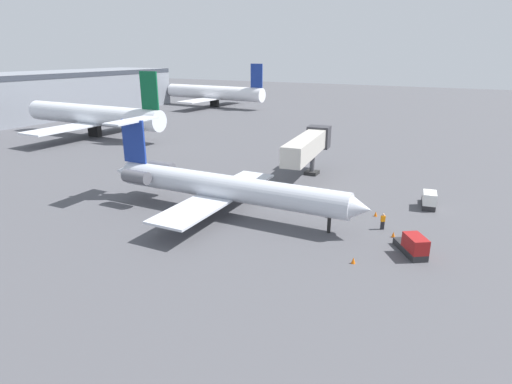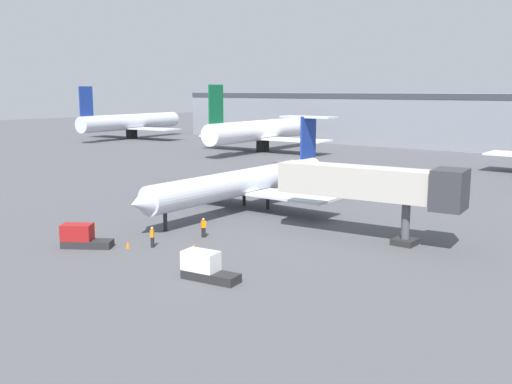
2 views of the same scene
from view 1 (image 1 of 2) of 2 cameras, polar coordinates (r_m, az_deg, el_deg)
ground_plane at (r=46.64m, az=-2.88°, el=-2.87°), size 400.00×400.00×0.10m
regional_jet at (r=45.88m, az=-4.99°, el=0.86°), size 19.79×31.19×9.43m
jet_bridge at (r=58.49m, az=7.19°, el=6.33°), size 16.04×4.72×6.48m
ground_crew_marshaller at (r=43.84m, az=16.77°, el=-3.82°), size 0.45×0.48×1.69m
ground_crew_loader at (r=45.78m, az=10.97°, el=-2.40°), size 0.43×0.48×1.69m
baggage_tug_lead at (r=39.33m, az=20.46°, el=-6.86°), size 4.09×3.43×1.90m
baggage_tug_trailing at (r=51.81m, az=22.35°, el=-1.04°), size 4.16×1.97×1.90m
traffic_cone_near at (r=36.63m, az=13.03°, el=-9.00°), size 0.36×0.36×0.55m
traffic_cone_mid at (r=47.31m, az=15.88°, el=-2.85°), size 0.36×0.36×0.55m
traffic_cone_far at (r=42.56m, az=18.08°, el=-5.48°), size 0.36×0.36×0.55m
parked_airliner_centre at (r=95.03m, az=-21.11°, el=9.61°), size 29.99×35.69×13.58m
parked_airliner_east_mid at (r=140.30m, az=-5.61°, el=13.19°), size 30.39×36.03×13.71m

